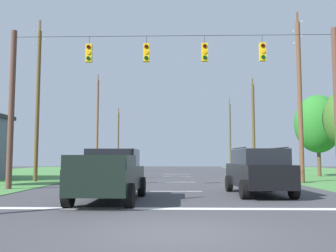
# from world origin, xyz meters

# --- Properties ---
(ground_plane) EXTENTS (120.00, 120.00, 0.00)m
(ground_plane) POSITION_xyz_m (0.00, 0.00, 0.00)
(ground_plane) COLOR #3D3D42
(stop_bar_stripe) EXTENTS (14.08, 0.45, 0.01)m
(stop_bar_stripe) POSITION_xyz_m (0.00, 3.67, 0.00)
(stop_bar_stripe) COLOR white
(stop_bar_stripe) RESTS_ON ground
(lane_dash_0) EXTENTS (2.50, 0.15, 0.01)m
(lane_dash_0) POSITION_xyz_m (0.00, 9.67, 0.00)
(lane_dash_0) COLOR white
(lane_dash_0) RESTS_ON ground
(lane_dash_1) EXTENTS (2.50, 0.15, 0.01)m
(lane_dash_1) POSITION_xyz_m (0.00, 16.31, 0.00)
(lane_dash_1) COLOR white
(lane_dash_1) RESTS_ON ground
(lane_dash_2) EXTENTS (2.50, 0.15, 0.01)m
(lane_dash_2) POSITION_xyz_m (0.00, 23.81, 0.00)
(lane_dash_2) COLOR white
(lane_dash_2) RESTS_ON ground
(lane_dash_3) EXTENTS (2.50, 0.15, 0.01)m
(lane_dash_3) POSITION_xyz_m (0.00, 27.94, 0.00)
(lane_dash_3) COLOR white
(lane_dash_3) RESTS_ON ground
(overhead_signal_span) EXTENTS (17.04, 0.31, 8.32)m
(overhead_signal_span) POSITION_xyz_m (-0.16, 10.49, 4.68)
(overhead_signal_span) COLOR brown
(overhead_signal_span) RESTS_ON ground
(pickup_truck) EXTENTS (2.32, 5.42, 1.95)m
(pickup_truck) POSITION_xyz_m (-2.46, 5.68, 0.97)
(pickup_truck) COLOR black
(pickup_truck) RESTS_ON ground
(suv_black) EXTENTS (2.37, 4.87, 2.05)m
(suv_black) POSITION_xyz_m (3.57, 8.00, 1.06)
(suv_black) COLOR black
(suv_black) RESTS_ON ground
(distant_car_crossing_white) EXTENTS (2.14, 4.36, 1.52)m
(distant_car_crossing_white) POSITION_xyz_m (4.93, 16.99, 0.79)
(distant_car_crossing_white) COLOR silver
(distant_car_crossing_white) RESTS_ON ground
(utility_pole_mid_right) EXTENTS (0.30, 1.87, 11.42)m
(utility_pole_mid_right) POSITION_xyz_m (8.18, 16.01, 5.63)
(utility_pole_mid_right) COLOR brown
(utility_pole_mid_right) RESTS_ON ground
(utility_pole_far_right) EXTENTS (0.33, 1.77, 10.48)m
(utility_pole_far_right) POSITION_xyz_m (8.49, 32.33, 5.04)
(utility_pole_far_right) COLOR brown
(utility_pole_far_right) RESTS_ON ground
(utility_pole_near_left) EXTENTS (0.32, 1.97, 11.06)m
(utility_pole_near_left) POSITION_xyz_m (8.31, 49.07, 5.30)
(utility_pole_near_left) COLOR brown
(utility_pole_near_left) RESTS_ON ground
(utility_pole_far_left) EXTENTS (0.27, 1.97, 11.22)m
(utility_pole_far_left) POSITION_xyz_m (-9.54, 16.52, 5.58)
(utility_pole_far_left) COLOR brown
(utility_pole_far_left) RESTS_ON ground
(utility_pole_distant_right) EXTENTS (0.26, 1.79, 11.28)m
(utility_pole_distant_right) POSITION_xyz_m (-9.13, 33.47, 5.52)
(utility_pole_distant_right) COLOR brown
(utility_pole_distant_right) RESTS_ON ground
(utility_pole_distant_left) EXTENTS (0.28, 1.97, 9.47)m
(utility_pole_distant_left) POSITION_xyz_m (-9.21, 48.93, 4.66)
(utility_pole_distant_left) COLOR brown
(utility_pole_distant_left) RESTS_ON ground
(tree_roadside_left) EXTENTS (3.93, 3.93, 7.04)m
(tree_roadside_left) POSITION_xyz_m (12.20, 23.57, 4.52)
(tree_roadside_left) COLOR brown
(tree_roadside_left) RESTS_ON ground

